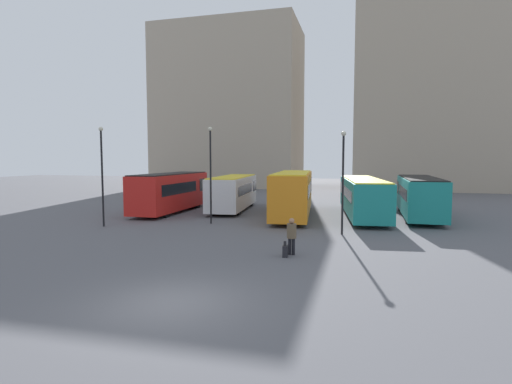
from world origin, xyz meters
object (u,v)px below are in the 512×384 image
at_px(bus_0, 171,191).
at_px(lamp_post_1, 102,169).
at_px(lamp_post_0, 343,174).
at_px(traveler, 292,233).
at_px(suitcase, 285,251).
at_px(bus_4, 419,195).
at_px(bus_2, 293,192).
at_px(bus_3, 363,195).
at_px(bus_1, 233,192).
at_px(lamp_post_2, 211,168).

bearing_deg(bus_0, lamp_post_1, 172.42).
relative_size(bus_0, lamp_post_0, 1.68).
xyz_separation_m(traveler, suitcase, (-0.20, -0.48, -0.73)).
relative_size(traveler, lamp_post_1, 0.26).
height_order(bus_4, suitcase, bus_4).
bearing_deg(lamp_post_1, traveler, -19.11).
distance_m(lamp_post_0, lamp_post_1, 14.92).
bearing_deg(bus_2, lamp_post_0, -154.77).
bearing_deg(bus_0, lamp_post_0, -115.96).
height_order(bus_0, traveler, bus_0).
distance_m(suitcase, lamp_post_1, 14.06).
height_order(bus_2, bus_4, bus_2).
bearing_deg(suitcase, traveler, -28.94).
xyz_separation_m(bus_4, traveler, (-7.15, -13.98, -0.63)).
bearing_deg(bus_0, suitcase, -137.68).
bearing_deg(bus_4, bus_2, 102.50).
bearing_deg(lamp_post_1, bus_3, 29.52).
xyz_separation_m(bus_4, lamp_post_0, (-5.18, -8.41, 1.82)).
height_order(bus_1, lamp_post_0, lamp_post_0).
bearing_deg(lamp_post_2, suitcase, -50.19).
bearing_deg(lamp_post_0, bus_2, 120.86).
bearing_deg(lamp_post_0, bus_0, 154.83).
bearing_deg(bus_3, bus_4, -90.08).
distance_m(bus_0, lamp_post_1, 7.95).
bearing_deg(bus_3, lamp_post_2, 116.14).
xyz_separation_m(bus_1, traveler, (7.47, -14.49, -0.57)).
bearing_deg(bus_1, bus_4, -97.85).
bearing_deg(traveler, suitcase, 151.06).
bearing_deg(lamp_post_1, lamp_post_2, 24.51).
distance_m(bus_0, bus_3, 15.16).
xyz_separation_m(bus_1, bus_3, (10.56, -0.95, 0.01)).
xyz_separation_m(bus_3, lamp_post_0, (-1.13, -7.97, 1.87)).
xyz_separation_m(traveler, lamp_post_1, (-12.91, 4.48, 2.69)).
bearing_deg(lamp_post_1, bus_1, 61.50).
height_order(bus_4, traveler, bus_4).
xyz_separation_m(bus_3, lamp_post_2, (-9.78, -6.22, 2.15)).
distance_m(bus_3, bus_4, 4.08).
relative_size(bus_2, traveler, 6.80).
relative_size(traveler, lamp_post_0, 0.28).
distance_m(traveler, lamp_post_1, 13.93).
relative_size(bus_3, bus_4, 1.18).
xyz_separation_m(bus_1, lamp_post_2, (0.78, -7.18, 2.16)).
height_order(traveler, lamp_post_1, lamp_post_1).
bearing_deg(traveler, bus_0, 38.51).
relative_size(bus_0, lamp_post_1, 1.56).
height_order(lamp_post_0, lamp_post_2, lamp_post_2).
bearing_deg(bus_0, bus_3, -85.47).
height_order(suitcase, lamp_post_1, lamp_post_1).
relative_size(bus_3, lamp_post_0, 2.16).
bearing_deg(bus_3, bus_0, 88.99).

